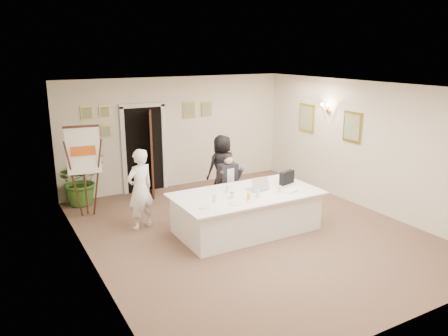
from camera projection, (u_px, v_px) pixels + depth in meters
floor at (250, 231)px, 8.56m from camera, size 7.00×7.00×0.00m
ceiling at (252, 86)px, 7.83m from camera, size 6.00×7.00×0.02m
wall_back at (177, 132)px, 11.14m from camera, size 6.00×0.10×2.80m
wall_front at (408, 225)px, 5.25m from camera, size 6.00×0.10×2.80m
wall_left at (88, 185)px, 6.78m from camera, size 0.10×7.00×2.80m
wall_right at (365, 145)px, 9.61m from camera, size 0.10×7.00×2.80m
doorway at (147, 151)px, 10.67m from camera, size 1.14×0.86×2.20m
pictures_back_wall at (146, 117)px, 10.62m from camera, size 3.40×0.06×0.80m
pictures_right_wall at (328, 122)px, 10.52m from camera, size 0.06×2.20×0.80m
wall_sconce at (326, 108)px, 10.39m from camera, size 0.20×0.30×0.24m
conference_table at (246, 212)px, 8.49m from camera, size 2.83×1.51×0.78m
seated_man at (229, 183)px, 9.44m from camera, size 0.69×0.71×1.30m
flip_chart at (85, 176)px, 9.10m from camera, size 0.69×0.47×1.93m
standing_man at (140, 189)px, 8.51m from camera, size 0.68×0.55×1.61m
standing_woman at (222, 167)px, 10.28m from camera, size 0.76×0.51×1.54m
potted_palm at (81, 180)px, 9.92m from camera, size 1.28×1.19×1.17m
laptop at (257, 182)px, 8.58m from camera, size 0.38×0.39×0.28m
laptop_bag at (287, 178)px, 8.93m from camera, size 0.40×0.21×0.27m
paper_stack at (290, 190)px, 8.49m from camera, size 0.37×0.32×0.03m
plate_left at (205, 207)px, 7.62m from camera, size 0.24×0.24×0.01m
plate_mid at (235, 203)px, 7.81m from camera, size 0.26×0.26×0.01m
plate_near at (251, 201)px, 7.94m from camera, size 0.24×0.24×0.01m
glass_a at (214, 198)px, 7.88m from camera, size 0.07×0.07×0.14m
glass_b at (258, 194)px, 8.11m from camera, size 0.09×0.09×0.14m
glass_c at (279, 189)px, 8.41m from camera, size 0.07×0.07×0.14m
glass_d at (227, 189)px, 8.40m from camera, size 0.08×0.08×0.14m
oj_glass at (249, 197)px, 7.98m from camera, size 0.07×0.07×0.13m
steel_jug at (232, 195)px, 8.09m from camera, size 0.09×0.09×0.11m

